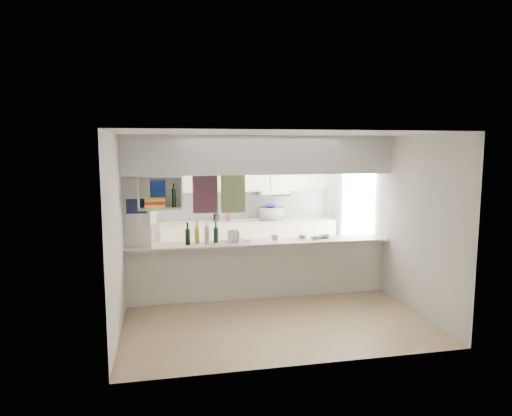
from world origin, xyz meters
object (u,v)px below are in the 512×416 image
object	(u,v)px
wine_bottles	(202,235)
bowl	(271,206)
microwave	(271,214)
dish_rack	(236,237)

from	to	relation	value
wine_bottles	bowl	bearing A→B (deg)	51.64
microwave	bowl	size ratio (longest dim) A/B	2.09
bowl	microwave	bearing A→B (deg)	61.97
bowl	dish_rack	world-z (taller)	bowl
bowl	wine_bottles	bearing A→B (deg)	-128.36
bowl	dish_rack	distance (m)	2.24
dish_rack	wine_bottles	world-z (taller)	wine_bottles
wine_bottles	dish_rack	bearing A→B (deg)	3.74
dish_rack	wine_bottles	bearing A→B (deg)	166.89
microwave	wine_bottles	world-z (taller)	wine_bottles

